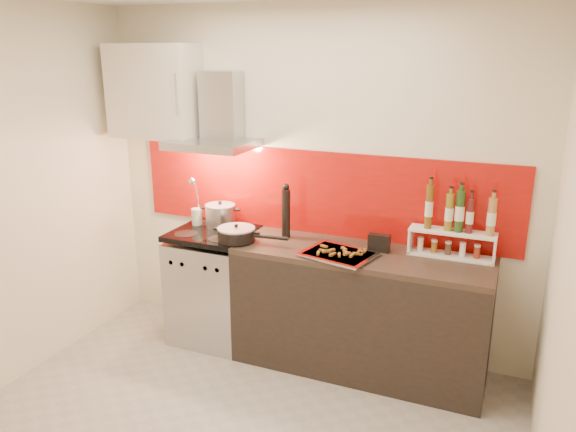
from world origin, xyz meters
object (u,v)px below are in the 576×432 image
at_px(range_stove, 215,286).
at_px(stock_pot, 220,215).
at_px(baking_tray, 339,254).
at_px(counter, 360,311).
at_px(pepper_mill, 286,211).
at_px(saute_pan, 237,234).

distance_m(range_stove, stock_pot, 0.57).
distance_m(stock_pot, baking_tray, 1.11).
distance_m(counter, pepper_mill, 0.91).
height_order(stock_pot, pepper_mill, pepper_mill).
distance_m(stock_pot, saute_pan, 0.40).
xyz_separation_m(range_stove, stock_pot, (-0.00, 0.14, 0.56)).
bearing_deg(pepper_mill, stock_pot, 177.62).
height_order(range_stove, counter, range_stove).
distance_m(range_stove, counter, 1.20).
bearing_deg(saute_pan, pepper_mill, 40.00).
height_order(range_stove, saute_pan, saute_pan).
xyz_separation_m(stock_pot, saute_pan, (0.29, -0.27, -0.04)).
distance_m(counter, baking_tray, 0.50).
relative_size(range_stove, pepper_mill, 2.19).
relative_size(saute_pan, baking_tray, 0.99).
bearing_deg(pepper_mill, saute_pan, -140.00).
distance_m(stock_pot, pepper_mill, 0.59).
bearing_deg(baking_tray, range_stove, 173.22).
xyz_separation_m(counter, stock_pot, (-1.20, 0.13, 0.55)).
bearing_deg(baking_tray, pepper_mill, 154.40).
distance_m(pepper_mill, baking_tray, 0.58).
bearing_deg(range_stove, saute_pan, -24.34).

